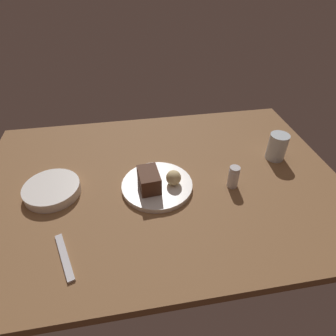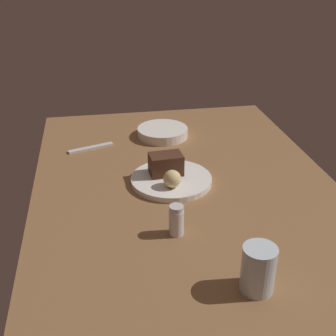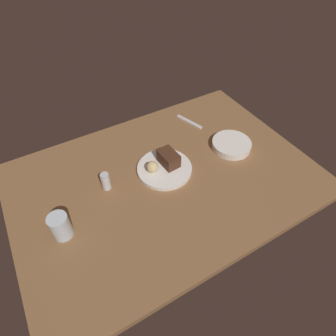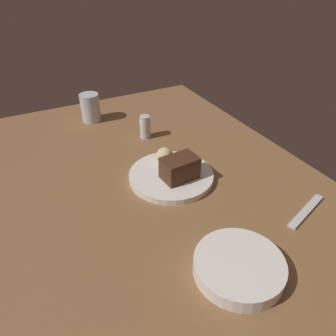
{
  "view_description": "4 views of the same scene",
  "coord_description": "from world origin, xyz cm",
  "views": [
    {
      "loc": [
        -9.61,
        -71.06,
        65.5
      ],
      "look_at": [
        2.39,
        -0.85,
        8.23
      ],
      "focal_mm": 30.31,
      "sensor_mm": 36.0,
      "label": 1
    },
    {
      "loc": [
        105.04,
        -23.3,
        63.76
      ],
      "look_at": [
        -5.1,
        -4.14,
        5.87
      ],
      "focal_mm": 47.18,
      "sensor_mm": 36.0,
      "label": 2
    },
    {
      "loc": [
        37.82,
        66.89,
        89.71
      ],
      "look_at": [
        -0.9,
        0.45,
        8.52
      ],
      "focal_mm": 30.43,
      "sensor_mm": 36.0,
      "label": 3
    },
    {
      "loc": [
        -63.47,
        29.23,
        54.28
      ],
      "look_at": [
        -0.09,
        -3.64,
        5.43
      ],
      "focal_mm": 34.26,
      "sensor_mm": 36.0,
      "label": 4
    }
  ],
  "objects": [
    {
      "name": "side_bowl",
      "position": [
        -34.56,
        -0.92,
        4.55
      ],
      "size": [
        17.4,
        17.4,
        3.11
      ],
      "primitive_type": "cylinder",
      "color": "white",
      "rests_on": "dining_table"
    },
    {
      "name": "salt_shaker",
      "position": [
        22.52,
        -7.01,
        6.73
      ],
      "size": [
        3.49,
        3.49,
        7.56
      ],
      "color": "silver",
      "rests_on": "dining_table"
    },
    {
      "name": "dessert_spoon",
      "position": [
        -28.32,
        -25.73,
        3.35
      ],
      "size": [
        6.46,
        14.8,
        0.7
      ],
      "primitive_type": "cube",
      "rotation": [
        0.0,
        0.0,
        5.03
      ],
      "color": "silver",
      "rests_on": "dining_table"
    },
    {
      "name": "dessert_plate",
      "position": [
        -1.68,
        -3.79,
        3.82
      ],
      "size": [
        22.76,
        22.76,
        1.64
      ],
      "primitive_type": "cylinder",
      "color": "white",
      "rests_on": "dining_table"
    },
    {
      "name": "water_glass",
      "position": [
        43.09,
        4.98,
        7.9
      ],
      "size": [
        6.72,
        6.72,
        9.79
      ],
      "primitive_type": "cylinder",
      "color": "silver",
      "rests_on": "dining_table"
    },
    {
      "name": "bread_roll",
      "position": [
        3.55,
        -4.51,
        7.05
      ],
      "size": [
        4.83,
        4.83,
        4.83
      ],
      "primitive_type": "sphere",
      "color": "#DBC184",
      "rests_on": "dessert_plate"
    },
    {
      "name": "dining_table",
      "position": [
        0.0,
        0.0,
        1.5
      ],
      "size": [
        120.0,
        84.0,
        3.0
      ],
      "primitive_type": "cube",
      "color": "brown",
      "rests_on": "ground"
    },
    {
      "name": "chocolate_cake_slice",
      "position": [
        -4.28,
        -4.89,
        7.6
      ],
      "size": [
        6.83,
        9.6,
        5.91
      ],
      "primitive_type": "cube",
      "rotation": [
        0.0,
        0.0,
        1.65
      ],
      "color": "#472819",
      "rests_on": "dessert_plate"
    }
  ]
}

